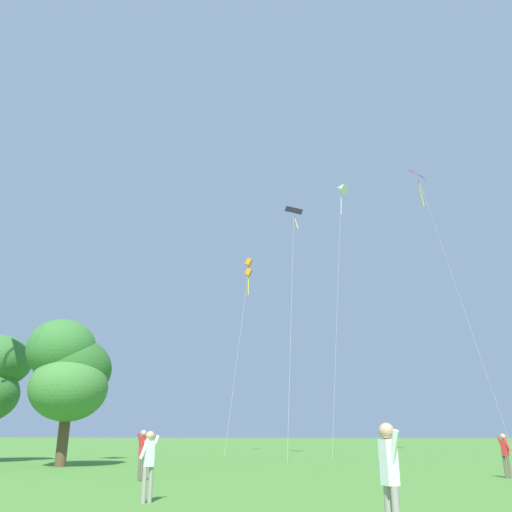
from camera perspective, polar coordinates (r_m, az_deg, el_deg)
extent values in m
cube|color=purple|center=(53.13, 17.09, 8.48)|extent=(1.63, 1.95, 1.51)
cylinder|color=#3F382D|center=(53.13, 17.09, 8.48)|extent=(1.46, 0.56, 0.74)
cylinder|color=yellow|center=(52.46, 17.45, 6.52)|extent=(0.44, 0.42, 2.64)
cylinder|color=silver|center=(46.71, 21.13, -3.91)|extent=(3.83, 5.10, 24.94)
cube|color=orange|center=(49.47, -0.80, -0.69)|extent=(0.70, 0.68, 0.76)
cube|color=orange|center=(49.17, -0.81, -1.80)|extent=(0.70, 0.68, 0.76)
cylinder|color=#3F382D|center=(49.32, -0.80, -1.24)|extent=(0.04, 0.04, 1.43)
cylinder|color=yellow|center=(48.76, -0.83, -3.09)|extent=(0.10, 0.27, 2.07)
cylinder|color=silver|center=(44.09, -1.95, -10.14)|extent=(0.15, 7.12, 16.21)
cone|color=white|center=(47.56, 9.20, 7.25)|extent=(1.54, 1.45, 1.31)
cylinder|color=silver|center=(46.95, 9.23, 5.65)|extent=(0.16, 0.06, 2.07)
cylinder|color=silver|center=(40.77, 8.82, -5.02)|extent=(1.38, 6.49, 22.08)
cube|color=black|center=(41.93, 4.13, 4.97)|extent=(1.36, 0.96, 1.08)
cylinder|color=#3F382D|center=(41.93, 4.13, 4.97)|extent=(1.15, 0.13, 0.46)
cylinder|color=yellow|center=(41.38, 4.36, 3.68)|extent=(0.40, 0.32, 1.26)
cylinder|color=silver|center=(35.60, 3.84, -6.38)|extent=(0.21, 7.31, 18.26)
cylinder|color=#665B4C|center=(20.00, -12.53, -21.56)|extent=(0.11, 0.11, 0.83)
cylinder|color=#665B4C|center=(20.10, -12.11, -21.57)|extent=(0.11, 0.11, 0.83)
cube|color=red|center=(20.02, -12.17, -19.50)|extent=(0.27, 0.27, 0.62)
cylinder|color=red|center=(19.94, -12.45, -19.04)|extent=(0.21, 0.28, 0.58)
cylinder|color=red|center=(20.10, -11.83, -19.08)|extent=(0.21, 0.28, 0.58)
sphere|color=tan|center=(20.02, -12.08, -18.29)|extent=(0.23, 0.23, 0.23)
cylinder|color=#665B4C|center=(22.95, 25.41, -19.96)|extent=(0.10, 0.10, 0.77)
cylinder|color=#665B4C|center=(22.86, 25.76, -19.92)|extent=(0.10, 0.10, 0.77)
cube|color=red|center=(22.88, 25.34, -18.27)|extent=(0.26, 0.26, 0.58)
cylinder|color=red|center=(22.95, 25.03, -17.95)|extent=(0.24, 0.24, 0.54)
cylinder|color=red|center=(22.82, 25.55, -17.89)|extent=(0.24, 0.24, 0.54)
sphere|color=tan|center=(22.88, 25.20, -17.30)|extent=(0.21, 0.21, 0.21)
cylinder|color=gray|center=(13.94, -11.38, -23.13)|extent=(0.11, 0.11, 0.80)
cylinder|color=gray|center=(13.86, -12.03, -23.12)|extent=(0.11, 0.11, 0.80)
cube|color=white|center=(13.86, -11.51, -20.26)|extent=(0.27, 0.27, 0.60)
cylinder|color=white|center=(13.92, -10.99, -19.66)|extent=(0.23, 0.26, 0.56)
cylinder|color=white|center=(13.80, -11.94, -19.61)|extent=(0.23, 0.26, 0.56)
sphere|color=tan|center=(13.85, -11.39, -18.57)|extent=(0.22, 0.22, 0.22)
cube|color=white|center=(8.48, 14.20, -20.85)|extent=(0.28, 0.28, 0.63)
cylinder|color=white|center=(8.37, 14.67, -19.76)|extent=(0.23, 0.28, 0.59)
cylinder|color=white|center=(8.58, 13.58, -19.80)|extent=(0.23, 0.28, 0.59)
sphere|color=tan|center=(8.47, 13.96, -17.93)|extent=(0.23, 0.23, 0.23)
cylinder|color=brown|center=(29.48, -19.90, -15.44)|extent=(0.54, 0.54, 5.37)
ellipsoid|color=#427F38|center=(29.11, -19.66, -13.31)|extent=(3.89, 3.89, 3.30)
ellipsoid|color=#2D6628|center=(29.71, -19.21, -11.56)|extent=(3.90, 3.90, 3.36)
ellipsoid|color=#387533|center=(29.59, -20.32, -9.52)|extent=(3.50, 3.50, 3.19)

